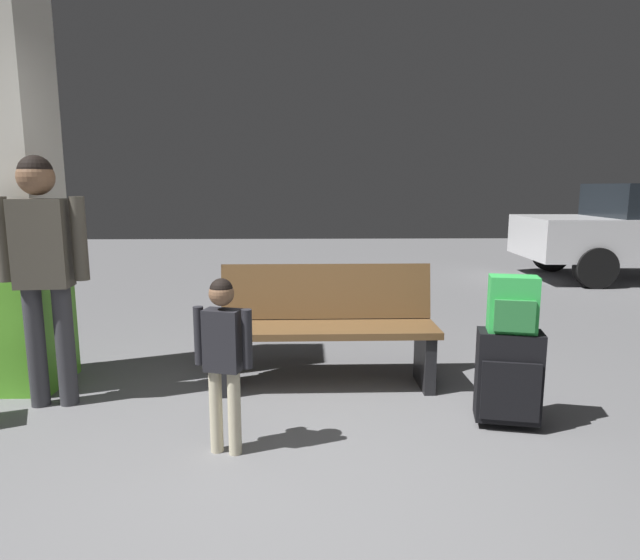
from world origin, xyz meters
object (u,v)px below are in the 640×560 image
(bench, at_px, (327,327))
(child, at_px, (223,347))
(suitcase, at_px, (508,377))
(structural_pillar, at_px, (7,176))
(backpack_bright, at_px, (513,305))
(adult, at_px, (43,255))

(bench, relative_size, child, 1.62)
(bench, distance_m, suitcase, 1.33)
(structural_pillar, height_order, bench, structural_pillar)
(backpack_bright, xyz_separation_m, child, (-1.69, -0.29, -0.16))
(structural_pillar, distance_m, bench, 2.51)
(child, bearing_deg, structural_pillar, 146.57)
(structural_pillar, xyz_separation_m, suitcase, (3.34, -0.80, -1.22))
(suitcase, distance_m, adult, 3.06)
(backpack_bright, height_order, child, child)
(bench, height_order, backpack_bright, backpack_bright)
(structural_pillar, height_order, child, structural_pillar)
(bench, height_order, suitcase, bench)
(child, xyz_separation_m, adult, (-1.27, 0.70, 0.42))
(child, bearing_deg, bench, 60.20)
(child, bearing_deg, adult, 150.89)
(bench, bearing_deg, backpack_bright, -35.28)
(structural_pillar, bearing_deg, bench, -0.80)
(suitcase, distance_m, backpack_bright, 0.45)
(bench, xyz_separation_m, adult, (-1.87, -0.35, 0.59))
(bench, height_order, child, child)
(suitcase, height_order, child, child)
(suitcase, bearing_deg, child, -170.15)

